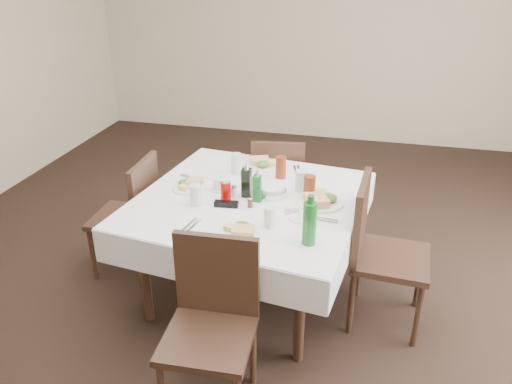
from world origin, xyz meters
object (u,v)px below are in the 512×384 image
chair_west (134,210)px  bread_basket (272,191)px  chair_north (278,181)px  water_n (236,163)px  oil_cruet_green (257,187)px  ketchup_bottle (226,190)px  dining_table (250,207)px  coffee_mug (218,185)px  water_s (270,217)px  water_w (196,195)px  green_bottle (310,223)px  chair_south (213,314)px  oil_cruet_dark (247,181)px  chair_east (377,245)px  water_e (301,181)px

chair_west → bread_basket: size_ratio=4.72×
chair_north → water_n: water_n is taller
oil_cruet_green → ketchup_bottle: bearing=-171.6°
dining_table → ketchup_bottle: (-0.14, -0.06, 0.14)m
bread_basket → oil_cruet_green: bearing=-124.5°
coffee_mug → ketchup_bottle: bearing=-54.2°
water_s → water_w: size_ratio=0.93×
bread_basket → green_bottle: green_bottle is taller
ketchup_bottle → chair_north: bearing=79.4°
chair_south → chair_west: (-0.94, 0.99, -0.02)m
bread_basket → oil_cruet_dark: oil_cruet_dark is taller
dining_table → green_bottle: green_bottle is taller
chair_north → water_w: water_w is taller
oil_cruet_dark → bread_basket: bearing=19.6°
chair_south → green_bottle: size_ratio=3.20×
chair_north → chair_east: bearing=-47.6°
chair_north → ketchup_bottle: size_ratio=6.16×
chair_west → bread_basket: chair_west is taller
water_n → water_s: water_n is taller
water_e → oil_cruet_green: 0.33m
dining_table → water_s: size_ratio=12.55×
water_e → green_bottle: green_bottle is taller
dining_table → coffee_mug: bearing=164.7°
oil_cruet_green → ketchup_bottle: size_ratio=1.57×
oil_cruet_green → chair_west: bearing=173.9°
ketchup_bottle → green_bottle: green_bottle is taller
bread_basket → water_e: bearing=31.4°
chair_north → chair_west: size_ratio=0.98×
water_e → green_bottle: bearing=-77.2°
chair_south → chair_west: size_ratio=1.04×
water_e → water_n: bearing=159.0°
water_s → chair_west: bearing=159.5°
coffee_mug → green_bottle: 0.88m
chair_west → water_w: chair_west is taller
chair_north → bread_basket: bearing=-81.7°
water_e → bread_basket: (-0.18, -0.11, -0.04)m
coffee_mug → water_e: bearing=12.2°
water_w → green_bottle: bearing=-20.7°
oil_cruet_dark → dining_table: bearing=-36.3°
chair_south → dining_table: bearing=92.5°
chair_east → water_n: size_ratio=6.81×
water_n → chair_east: bearing=-23.2°
bread_basket → coffee_mug: 0.37m
dining_table → chair_east: 0.86m
chair_north → water_s: 1.23m
chair_north → oil_cruet_dark: 0.89m
water_s → oil_cruet_dark: (-0.23, 0.36, 0.04)m
dining_table → ketchup_bottle: bearing=-156.4°
chair_north → chair_south: bearing=-89.5°
water_w → coffee_mug: (0.07, 0.25, -0.03)m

